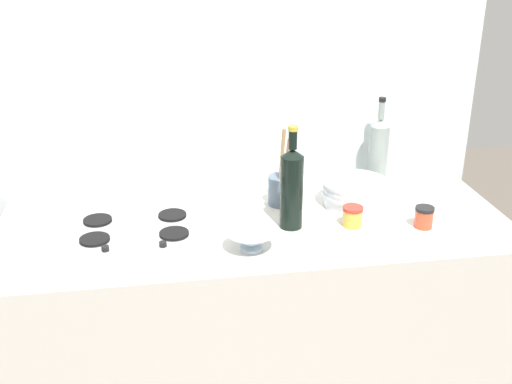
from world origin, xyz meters
TOP-DOWN VIEW (x-y plane):
  - counter_block at (0.00, 0.00)m, footprint 1.80×0.70m
  - backsplash_panel at (0.00, 0.38)m, footprint 1.90×0.06m
  - stovetop_hob at (-0.42, -0.02)m, footprint 0.51×0.32m
  - plate_stack at (0.40, 0.10)m, footprint 0.26×0.26m
  - wine_bottle_leftmost at (0.53, 0.26)m, footprint 0.08×0.08m
  - wine_bottle_mid_left at (0.12, -0.04)m, footprint 0.08×0.08m
  - mixing_bowl at (-0.05, -0.19)m, footprint 0.17×0.17m
  - utensil_crock at (0.12, 0.15)m, footprint 0.10×0.10m
  - condiment_jar_front at (0.57, -0.12)m, footprint 0.07×0.07m
  - condiment_jar_rear at (0.33, -0.07)m, footprint 0.07×0.07m

SIDE VIEW (x-z plane):
  - counter_block at x=0.00m, z-range 0.00..0.90m
  - stovetop_hob at x=-0.42m, z-range 0.89..0.93m
  - mixing_bowl at x=-0.05m, z-range 0.90..0.97m
  - condiment_jar_rear at x=0.33m, z-range 0.90..0.97m
  - condiment_jar_front at x=0.57m, z-range 0.90..0.98m
  - plate_stack at x=0.40m, z-range 0.90..0.99m
  - utensil_crock at x=0.12m, z-range 0.82..1.11m
  - wine_bottle_leftmost at x=0.53m, z-range 0.86..1.23m
  - wine_bottle_mid_left at x=0.12m, z-range 0.87..1.23m
  - backsplash_panel at x=0.00m, z-range 0.00..2.47m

